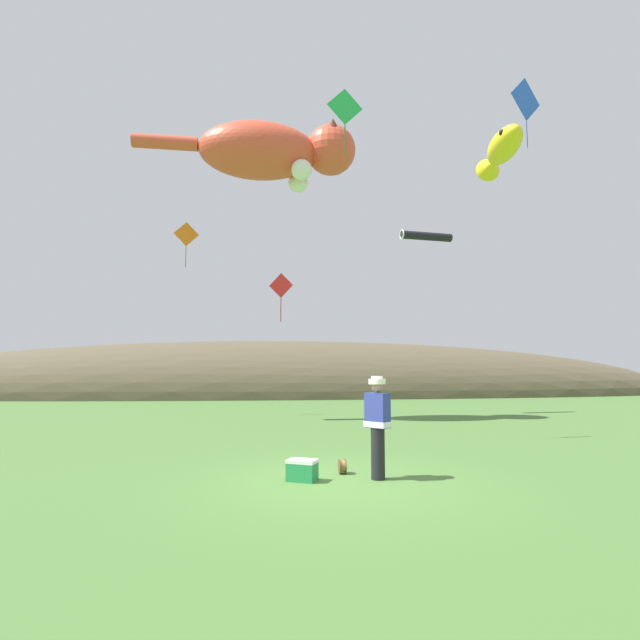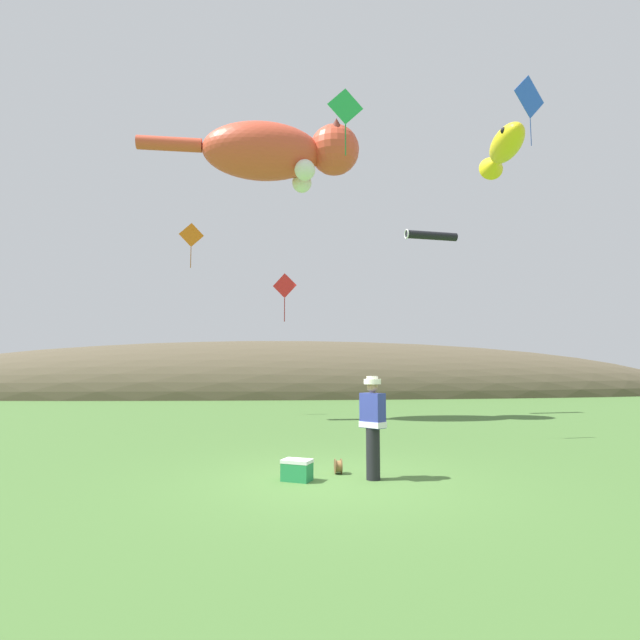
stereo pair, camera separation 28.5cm
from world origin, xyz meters
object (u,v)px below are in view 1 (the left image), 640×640
(kite_giant_cat, at_px, (274,152))
(kite_diamond_green, at_px, (345,107))
(kite_tube_streamer, at_px, (426,236))
(kite_diamond_blue, at_px, (526,100))
(kite_diamond_red, at_px, (281,286))
(kite_fish_windsock, at_px, (501,150))
(picnic_cooler, at_px, (302,470))
(kite_diamond_orange, at_px, (186,235))
(festival_attendant, at_px, (378,423))
(kite_spool, at_px, (342,466))

(kite_giant_cat, distance_m, kite_diamond_green, 6.12)
(kite_tube_streamer, bearing_deg, kite_diamond_blue, -78.28)
(kite_tube_streamer, bearing_deg, kite_diamond_red, -162.24)
(kite_diamond_green, xyz_separation_m, kite_diamond_blue, (6.16, 1.38, 1.40))
(kite_giant_cat, height_order, kite_fish_windsock, kite_giant_cat)
(picnic_cooler, height_order, kite_diamond_green, kite_diamond_green)
(kite_giant_cat, height_order, kite_tube_streamer, kite_giant_cat)
(kite_tube_streamer, height_order, kite_diamond_orange, kite_diamond_orange)
(picnic_cooler, xyz_separation_m, kite_diamond_red, (-0.04, 10.05, 4.86))
(kite_diamond_red, bearing_deg, festival_attendant, -82.31)
(kite_tube_streamer, xyz_separation_m, kite_diamond_blue, (1.31, -6.29, 2.86))
(kite_diamond_orange, xyz_separation_m, kite_diamond_red, (3.92, -2.31, -2.51))
(festival_attendant, bearing_deg, kite_diamond_orange, 113.10)
(kite_fish_windsock, relative_size, kite_diamond_red, 1.56)
(kite_spool, xyz_separation_m, kite_diamond_green, (0.73, 3.92, 9.06))
(kite_diamond_orange, bearing_deg, festival_attendant, -66.90)
(kite_spool, bearing_deg, kite_diamond_blue, 37.54)
(kite_diamond_orange, distance_m, kite_diamond_red, 5.20)
(kite_spool, xyz_separation_m, kite_diamond_orange, (-4.74, 11.85, 7.41))
(picnic_cooler, xyz_separation_m, kite_diamond_blue, (7.67, 5.80, 10.41))
(kite_tube_streamer, height_order, kite_diamond_red, kite_tube_streamer)
(kite_diamond_green, relative_size, kite_diamond_blue, 0.83)
(festival_attendant, height_order, kite_giant_cat, kite_giant_cat)
(kite_diamond_orange, height_order, kite_diamond_blue, kite_diamond_blue)
(kite_tube_streamer, height_order, kite_diamond_green, kite_diamond_green)
(kite_diamond_orange, distance_m, kite_diamond_green, 9.78)
(picnic_cooler, relative_size, kite_diamond_orange, 0.30)
(kite_tube_streamer, relative_size, kite_diamond_green, 1.23)
(kite_fish_windsock, distance_m, kite_diamond_red, 8.86)
(festival_attendant, distance_m, kite_tube_streamer, 14.78)
(kite_fish_windsock, height_order, kite_tube_streamer, kite_fish_windsock)
(kite_diamond_orange, bearing_deg, kite_giant_cat, -31.43)
(festival_attendant, relative_size, kite_giant_cat, 0.21)
(festival_attendant, relative_size, kite_tube_streamer, 0.74)
(picnic_cooler, distance_m, kite_diamond_orange, 14.92)
(kite_spool, distance_m, kite_diamond_red, 10.76)
(picnic_cooler, xyz_separation_m, kite_fish_windsock, (6.12, 4.55, 8.05))
(kite_diamond_green, bearing_deg, festival_attendant, -92.48)
(picnic_cooler, relative_size, kite_diamond_green, 0.30)
(picnic_cooler, height_order, kite_diamond_red, kite_diamond_red)
(kite_spool, height_order, kite_tube_streamer, kite_tube_streamer)
(kite_tube_streamer, bearing_deg, kite_fish_windsock, -91.83)
(kite_giant_cat, bearing_deg, kite_diamond_orange, 148.57)
(picnic_cooler, xyz_separation_m, kite_diamond_green, (1.51, 4.42, 9.01))
(kite_spool, relative_size, kite_diamond_red, 0.14)
(picnic_cooler, relative_size, kite_fish_windsock, 0.20)
(kite_tube_streamer, xyz_separation_m, kite_diamond_red, (-6.41, -2.05, -2.69))
(kite_spool, xyz_separation_m, kite_fish_windsock, (5.35, 4.04, 8.10))
(kite_diamond_red, bearing_deg, kite_spool, -85.09)
(kite_giant_cat, bearing_deg, kite_diamond_green, -72.05)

